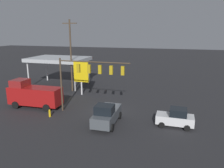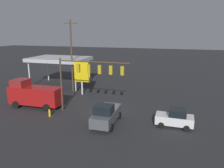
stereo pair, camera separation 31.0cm
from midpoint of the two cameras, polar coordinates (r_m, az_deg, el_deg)
name	(u,v)px [view 1 (the left image)]	position (r m, az deg, el deg)	size (l,w,h in m)	color
ground_plane	(107,112)	(26.88, -1.54, -7.43)	(200.00, 200.00, 0.00)	#262628
traffic_signal_assembly	(89,72)	(25.28, -6.31, 3.06)	(8.58, 0.43, 6.57)	#473828
utility_pole	(71,55)	(35.70, -10.93, 7.56)	(2.40, 0.26, 11.42)	#473828
gas_station_canopy	(59,60)	(40.25, -13.96, 6.23)	(10.09, 7.02, 5.07)	#B2B7BC
price_sign	(81,73)	(33.65, -8.33, 2.97)	(2.36, 0.27, 5.22)	silver
pickup_parked	(107,114)	(23.25, -1.80, -7.97)	(2.35, 5.24, 2.40)	#474C51
delivery_truck	(34,95)	(29.96, -20.00, -2.61)	(6.87, 2.72, 3.58)	maroon
hatchback_crossing	(176,118)	(23.77, 15.91, -8.44)	(3.82, 2.01, 1.97)	silver
fire_hydrant	(50,113)	(26.49, -16.29, -7.31)	(0.24, 0.24, 0.88)	gold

